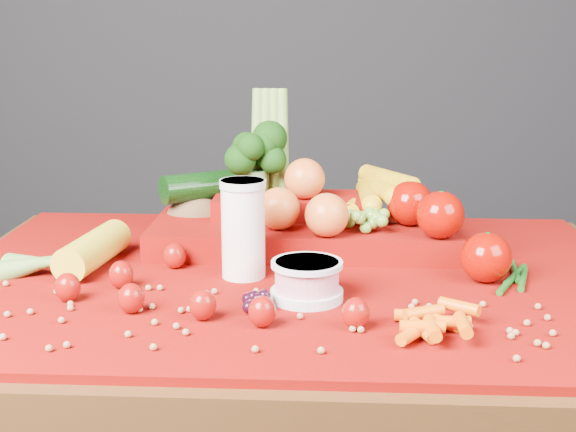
# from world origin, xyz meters

# --- Properties ---
(table) EXTENTS (1.10, 0.80, 0.75)m
(table) POSITION_xyz_m (0.00, 0.00, 0.66)
(table) COLOR #38230C
(table) RESTS_ON ground
(red_cloth) EXTENTS (1.05, 0.75, 0.01)m
(red_cloth) POSITION_xyz_m (0.00, 0.00, 0.76)
(red_cloth) COLOR #720403
(red_cloth) RESTS_ON table
(milk_glass) EXTENTS (0.07, 0.07, 0.15)m
(milk_glass) POSITION_xyz_m (-0.07, -0.01, 0.84)
(milk_glass) COLOR white
(milk_glass) RESTS_ON red_cloth
(yogurt_bowl) EXTENTS (0.10, 0.10, 0.06)m
(yogurt_bowl) POSITION_xyz_m (0.03, -0.11, 0.79)
(yogurt_bowl) COLOR silver
(yogurt_bowl) RESTS_ON red_cloth
(strawberry_scatter) EXTENTS (0.48, 0.28, 0.05)m
(strawberry_scatter) POSITION_xyz_m (-0.16, -0.13, 0.79)
(strawberry_scatter) COLOR #880A00
(strawberry_scatter) RESTS_ON red_cloth
(dark_grape_cluster) EXTENTS (0.06, 0.05, 0.03)m
(dark_grape_cluster) POSITION_xyz_m (-0.02, -0.16, 0.78)
(dark_grape_cluster) COLOR black
(dark_grape_cluster) RESTS_ON red_cloth
(soybean_scatter) EXTENTS (0.84, 0.24, 0.01)m
(soybean_scatter) POSITION_xyz_m (0.00, -0.20, 0.77)
(soybean_scatter) COLOR #986D41
(soybean_scatter) RESTS_ON red_cloth
(corn_ear) EXTENTS (0.21, 0.24, 0.06)m
(corn_ear) POSITION_xyz_m (-0.36, -0.01, 0.78)
(corn_ear) COLOR yellow
(corn_ear) RESTS_ON red_cloth
(potato) EXTENTS (0.11, 0.08, 0.07)m
(potato) POSITION_xyz_m (-0.18, 0.21, 0.80)
(potato) COLOR #503421
(potato) RESTS_ON red_cloth
(baby_carrot_pile) EXTENTS (0.17, 0.18, 0.03)m
(baby_carrot_pile) POSITION_xyz_m (0.19, -0.22, 0.78)
(baby_carrot_pile) COLOR #E35B08
(baby_carrot_pile) RESTS_ON red_cloth
(green_bean_pile) EXTENTS (0.14, 0.12, 0.01)m
(green_bean_pile) POSITION_xyz_m (0.35, -0.01, 0.77)
(green_bean_pile) COLOR #144E11
(green_bean_pile) RESTS_ON red_cloth
(produce_mound) EXTENTS (0.58, 0.38, 0.27)m
(produce_mound) POSITION_xyz_m (0.04, 0.15, 0.82)
(produce_mound) COLOR #720403
(produce_mound) RESTS_ON red_cloth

